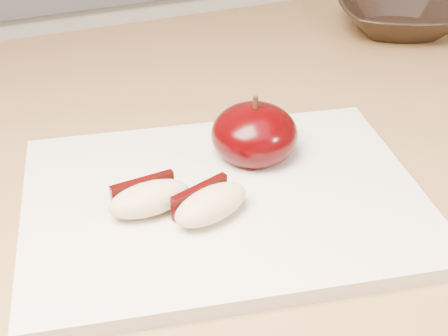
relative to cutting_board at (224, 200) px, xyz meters
name	(u,v)px	position (x,y,z in m)	size (l,w,h in m)	color
back_cabinet	(50,162)	(-0.08, 0.80, -0.44)	(2.40, 0.62, 0.94)	silver
cutting_board	(224,200)	(0.00, 0.00, 0.00)	(0.31, 0.23, 0.01)	beige
apple_half	(255,134)	(0.05, 0.05, 0.02)	(0.09, 0.09, 0.06)	black
apple_wedge_a	(149,198)	(-0.06, 0.00, 0.02)	(0.07, 0.04, 0.02)	#CDB382
apple_wedge_b	(210,203)	(-0.02, -0.02, 0.02)	(0.07, 0.05, 0.02)	#CDB382
bowl	(400,16)	(0.35, 0.26, 0.01)	(0.16, 0.16, 0.04)	black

